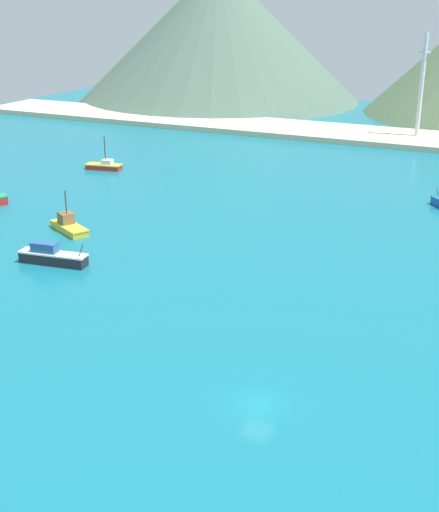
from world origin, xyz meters
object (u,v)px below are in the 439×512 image
object	(u,v)px
fishing_boat_8	(69,226)
fishing_boat_5	(104,166)
radio_tower	(421,87)
fishing_boat_6	(52,256)

from	to	relation	value
fishing_boat_8	fishing_boat_5	bearing A→B (deg)	116.41
fishing_boat_5	fishing_boat_8	xyz separation A→B (m)	(15.89, -32.00, 0.10)
fishing_boat_5	radio_tower	size ratio (longest dim) A/B	0.30
fishing_boat_5	radio_tower	bearing A→B (deg)	47.60
fishing_boat_5	fishing_boat_6	size ratio (longest dim) A/B	0.79
fishing_boat_5	fishing_boat_8	world-z (taller)	fishing_boat_5
fishing_boat_6	fishing_boat_8	distance (m)	12.35
fishing_boat_5	fishing_boat_6	distance (m)	48.08
fishing_boat_5	radio_tower	distance (m)	71.56
radio_tower	fishing_boat_5	bearing A→B (deg)	-132.40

